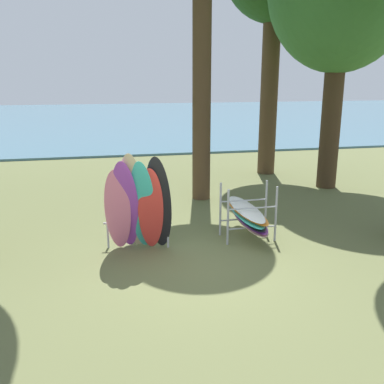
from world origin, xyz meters
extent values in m
plane|color=#60663D|center=(0.00, 0.00, 0.00)|extent=(80.00, 80.00, 0.00)
cube|color=#477084|center=(0.00, 30.07, 0.05)|extent=(80.00, 36.00, 0.10)
cylinder|color=#4C3823|center=(1.29, 4.76, 3.47)|extent=(0.53, 0.53, 6.95)
cylinder|color=#4C3823|center=(4.49, 7.66, 3.12)|extent=(0.63, 0.63, 6.24)
cylinder|color=#42301E|center=(5.65, 5.23, 2.38)|extent=(0.62, 0.62, 4.76)
ellipsoid|color=pink|center=(-1.33, 0.98, 0.94)|extent=(0.61, 0.82, 1.87)
ellipsoid|color=purple|center=(-1.17, 0.96, 1.03)|extent=(0.70, 1.05, 2.05)
ellipsoid|color=#C6B289|center=(-1.00, 0.94, 1.10)|extent=(0.73, 1.04, 2.19)
ellipsoid|color=#38B2AD|center=(-0.84, 0.92, 1.02)|extent=(0.68, 0.96, 2.03)
ellipsoid|color=red|center=(-0.67, 0.91, 0.94)|extent=(0.61, 0.75, 1.87)
ellipsoid|color=black|center=(-0.51, 0.89, 1.05)|extent=(0.72, 0.87, 2.11)
cylinder|color=#9EA0A5|center=(-1.55, 1.37, 0.28)|extent=(0.04, 0.04, 0.55)
cylinder|color=#9EA0A5|center=(-0.29, 1.12, 0.28)|extent=(0.04, 0.04, 0.55)
cylinder|color=#9EA0A5|center=(-0.92, 1.24, 0.55)|extent=(1.42, 0.32, 0.04)
cylinder|color=#9EA0A5|center=(1.00, 1.00, 0.62)|extent=(0.05, 0.05, 1.25)
cylinder|color=#9EA0A5|center=(2.10, 1.00, 0.62)|extent=(0.05, 0.05, 1.25)
cylinder|color=#9EA0A5|center=(1.00, 1.60, 0.62)|extent=(0.05, 0.05, 1.25)
cylinder|color=#9EA0A5|center=(2.10, 1.60, 0.62)|extent=(0.05, 0.05, 1.25)
cylinder|color=#9EA0A5|center=(1.55, 1.00, 0.35)|extent=(1.10, 0.04, 0.04)
cylinder|color=#9EA0A5|center=(1.55, 1.00, 0.80)|extent=(1.10, 0.04, 0.04)
cylinder|color=#9EA0A5|center=(1.55, 1.60, 0.35)|extent=(1.10, 0.04, 0.04)
cylinder|color=#9EA0A5|center=(1.55, 1.60, 0.80)|extent=(1.10, 0.04, 0.04)
ellipsoid|color=#C6B289|center=(1.61, 1.30, 0.40)|extent=(0.58, 2.12, 0.06)
ellipsoid|color=purple|center=(1.59, 1.30, 0.46)|extent=(0.54, 2.11, 0.06)
ellipsoid|color=black|center=(1.58, 1.30, 0.52)|extent=(0.66, 2.13, 0.06)
ellipsoid|color=#38B2AD|center=(1.51, 1.30, 0.58)|extent=(0.55, 2.11, 0.06)
ellipsoid|color=orange|center=(1.52, 1.30, 0.64)|extent=(0.61, 2.12, 0.06)
ellipsoid|color=white|center=(1.50, 1.30, 0.70)|extent=(0.52, 2.11, 0.06)
camera|label=1|loc=(-1.62, -7.57, 3.60)|focal=40.89mm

